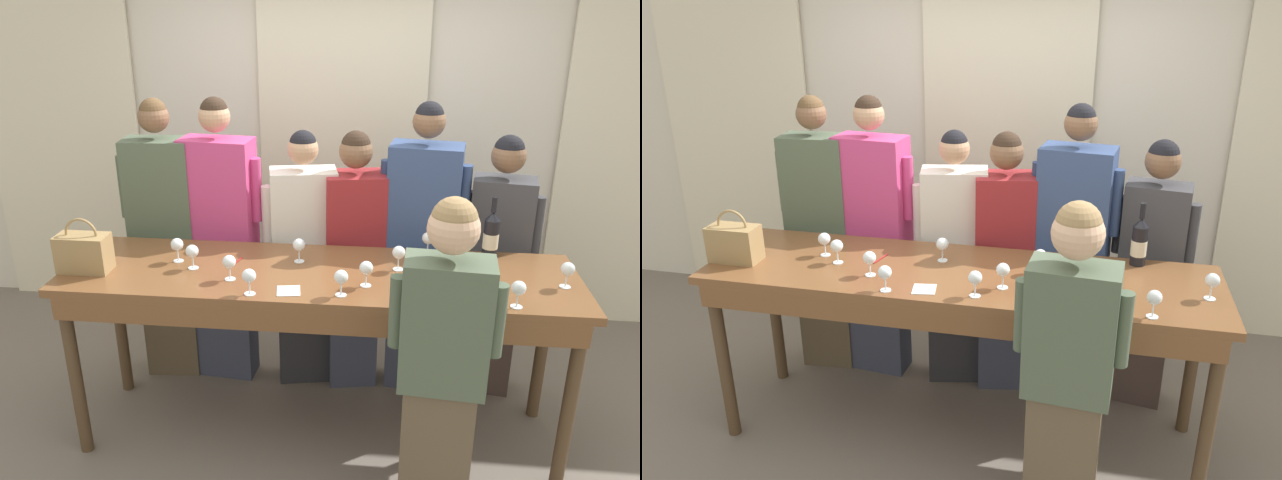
{
  "view_description": "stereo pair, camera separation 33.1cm",
  "coord_description": "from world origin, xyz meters",
  "views": [
    {
      "loc": [
        0.33,
        -2.99,
        2.41
      ],
      "look_at": [
        0.0,
        0.07,
        1.19
      ],
      "focal_mm": 35.0,
      "sensor_mm": 36.0,
      "label": 1
    },
    {
      "loc": [
        0.66,
        -2.93,
        2.41
      ],
      "look_at": [
        0.0,
        0.07,
        1.19
      ],
      "focal_mm": 35.0,
      "sensor_mm": 36.0,
      "label": 2
    }
  ],
  "objects": [
    {
      "name": "guest_beige_cap",
      "position": [
        1.03,
        0.57,
        0.87
      ],
      "size": [
        0.47,
        0.28,
        1.67
      ],
      "color": "#473833",
      "rests_on": "ground_plane"
    },
    {
      "name": "pen",
      "position": [
        -0.46,
        0.06,
        1.04
      ],
      "size": [
        0.04,
        0.14,
        0.01
      ],
      "color": "maroon",
      "rests_on": "tasting_bar"
    },
    {
      "name": "tasting_bar",
      "position": [
        0.0,
        -0.03,
        0.92
      ],
      "size": [
        2.72,
        0.74,
        1.04
      ],
      "color": "brown",
      "rests_on": "ground_plane"
    },
    {
      "name": "wine_glass_by_bottle",
      "position": [
        0.58,
        0.29,
        1.13
      ],
      "size": [
        0.07,
        0.07,
        0.13
      ],
      "color": "white",
      "rests_on": "tasting_bar"
    },
    {
      "name": "wine_glass_front_right",
      "position": [
        -0.67,
        -0.03,
        1.13
      ],
      "size": [
        0.07,
        0.07,
        0.13
      ],
      "color": "white",
      "rests_on": "tasting_bar"
    },
    {
      "name": "wine_glass_back_left",
      "position": [
        -0.78,
        0.05,
        1.13
      ],
      "size": [
        0.07,
        0.07,
        0.13
      ],
      "color": "white",
      "rests_on": "tasting_bar"
    },
    {
      "name": "handbag",
      "position": [
        -1.23,
        -0.12,
        1.14
      ],
      "size": [
        0.27,
        0.14,
        0.29
      ],
      "color": "#997A4C",
      "rests_on": "tasting_bar"
    },
    {
      "name": "wine_glass_by_handbag",
      "position": [
        1.25,
        -0.05,
        1.13
      ],
      "size": [
        0.07,
        0.07,
        0.13
      ],
      "color": "white",
      "rests_on": "tasting_bar"
    },
    {
      "name": "guest_cream_sweater",
      "position": [
        -0.15,
        0.57,
        0.85
      ],
      "size": [
        0.51,
        0.3,
        1.67
      ],
      "color": "#28282D",
      "rests_on": "ground_plane"
    },
    {
      "name": "wine_glass_front_mid",
      "position": [
        0.97,
        -0.3,
        1.13
      ],
      "size": [
        0.07,
        0.07,
        0.13
      ],
      "color": "white",
      "rests_on": "tasting_bar"
    },
    {
      "name": "wine_glass_back_mid",
      "position": [
        -0.44,
        -0.15,
        1.13
      ],
      "size": [
        0.07,
        0.07,
        0.13
      ],
      "color": "white",
      "rests_on": "tasting_bar"
    },
    {
      "name": "wall_back",
      "position": [
        0.0,
        1.65,
        1.4
      ],
      "size": [
        12.0,
        0.06,
        2.8
      ],
      "color": "silver",
      "rests_on": "ground_plane"
    },
    {
      "name": "curtain_panel_left",
      "position": [
        -2.18,
        1.58,
        1.34
      ],
      "size": [
        1.22,
        0.03,
        2.69
      ],
      "color": "#EFE5C6",
      "rests_on": "ground_plane"
    },
    {
      "name": "wine_glass_center_left",
      "position": [
        -0.31,
        -0.3,
        1.13
      ],
      "size": [
        0.07,
        0.07,
        0.13
      ],
      "color": "white",
      "rests_on": "tasting_bar"
    },
    {
      "name": "wine_glass_back_right",
      "position": [
        0.26,
        -0.15,
        1.13
      ],
      "size": [
        0.07,
        0.07,
        0.13
      ],
      "color": "white",
      "rests_on": "tasting_bar"
    },
    {
      "name": "wine_glass_center_mid",
      "position": [
        -0.12,
        0.12,
        1.13
      ],
      "size": [
        0.07,
        0.07,
        0.13
      ],
      "color": "white",
      "rests_on": "tasting_bar"
    },
    {
      "name": "host_pouring",
      "position": [
        0.61,
        -0.58,
        0.87
      ],
      "size": [
        0.5,
        0.25,
        1.66
      ],
      "color": "brown",
      "rests_on": "ground_plane"
    },
    {
      "name": "guest_pink_top",
      "position": [
        -0.67,
        0.57,
        0.94
      ],
      "size": [
        0.55,
        0.27,
        1.85
      ],
      "color": "#383D51",
      "rests_on": "ground_plane"
    },
    {
      "name": "wine_glass_near_host",
      "position": [
        0.75,
        -0.1,
        1.13
      ],
      "size": [
        0.07,
        0.07,
        0.13
      ],
      "color": "white",
      "rests_on": "tasting_bar"
    },
    {
      "name": "guest_navy_coat",
      "position": [
        0.57,
        0.57,
        0.94
      ],
      "size": [
        0.53,
        0.31,
        1.85
      ],
      "color": "#383D51",
      "rests_on": "ground_plane"
    },
    {
      "name": "guest_olive_jacket",
      "position": [
        -1.04,
        0.57,
        0.94
      ],
      "size": [
        0.52,
        0.27,
        1.84
      ],
      "color": "brown",
      "rests_on": "ground_plane"
    },
    {
      "name": "wine_glass_center_right",
      "position": [
        0.14,
        -0.27,
        1.13
      ],
      "size": [
        0.07,
        0.07,
        0.13
      ],
      "color": "white",
      "rests_on": "tasting_bar"
    },
    {
      "name": "curtain_panel_center",
      "position": [
        0.0,
        1.58,
        1.34
      ],
      "size": [
        1.22,
        0.03,
        2.69
      ],
      "color": "#EFE5C6",
      "rests_on": "ground_plane"
    },
    {
      "name": "guest_striped_shirt",
      "position": [
        0.16,
        0.57,
        0.86
      ],
      "size": [
        0.47,
        0.32,
        1.67
      ],
      "color": "#383D51",
      "rests_on": "ground_plane"
    },
    {
      "name": "ground_plane",
      "position": [
        0.0,
        0.0,
        0.0
      ],
      "size": [
        18.0,
        18.0,
        0.0
      ],
      "primitive_type": "plane",
      "color": "#70665B"
    },
    {
      "name": "wine_bottle",
      "position": [
        0.93,
        0.3,
        1.16
      ],
      "size": [
        0.08,
        0.08,
        0.35
      ],
      "color": "black",
      "rests_on": "tasting_bar"
    },
    {
      "name": "napkin",
      "position": [
        -0.12,
        -0.25,
        1.04
      ],
      "size": [
        0.13,
        0.13,
        0.0
      ],
      "color": "white",
      "rests_on": "tasting_bar"
    },
    {
      "name": "wine_glass_front_left",
      "position": [
        0.42,
        0.07,
        1.13
      ],
      "size": [
        0.07,
        0.07,
        0.13
      ],
      "color": "white",
      "rests_on": "tasting_bar"
    }
  ]
}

